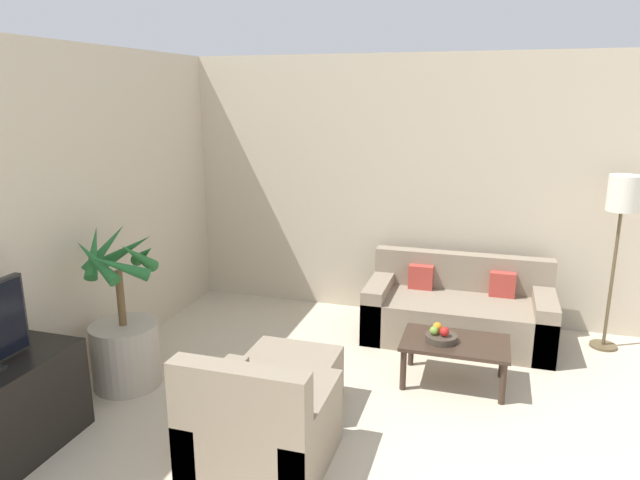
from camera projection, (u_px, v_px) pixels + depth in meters
name	position (u px, v px, depth m)	size (l,w,h in m)	color
wall_back	(510.00, 194.00, 5.62)	(8.27, 0.06, 2.70)	beige
potted_palm	(125.00, 337.00, 4.57)	(0.63, 0.69, 1.33)	#ADA393
sofa_loveseat	(458.00, 312.00, 5.49)	(1.73, 0.83, 0.77)	gray
floor_lamp	(622.00, 207.00, 5.02)	(0.27, 0.27, 1.62)	brown
coffee_table	(455.00, 347.00, 4.61)	(0.85, 0.54, 0.37)	#38281E
fruit_bowl	(441.00, 338.00, 4.59)	(0.25, 0.25, 0.06)	#42382D
apple_red	(444.00, 332.00, 4.55)	(0.08, 0.08, 0.08)	red
apple_green	(434.00, 330.00, 4.58)	(0.07, 0.07, 0.07)	olive
orange_fruit	(437.00, 327.00, 4.65)	(0.07, 0.07, 0.07)	orange
armchair	(260.00, 428.00, 3.58)	(0.84, 0.81, 0.83)	gray
ottoman	(292.00, 380.00, 4.32)	(0.68, 0.54, 0.41)	gray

